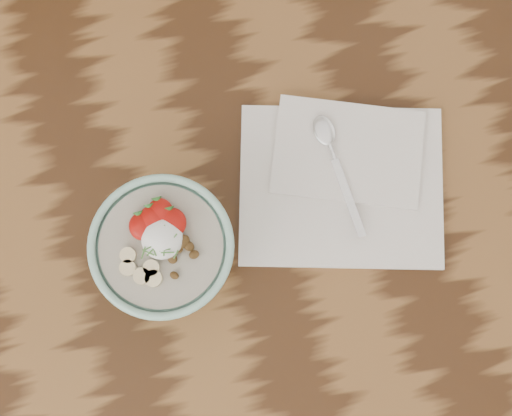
{
  "coord_description": "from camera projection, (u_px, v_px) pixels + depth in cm",
  "views": [
    {
      "loc": [
        -2.89,
        -11.79,
        171.32
      ],
      "look_at": [
        0.62,
        1.28,
        85.73
      ],
      "focal_mm": 50.0,
      "sensor_mm": 36.0,
      "label": 1
    }
  ],
  "objects": [
    {
      "name": "spoon",
      "position": [
        330.0,
        147.0,
        0.97
      ],
      "size": [
        3.25,
        17.69,
        0.92
      ],
      "rotation": [
        0.0,
        0.0,
        0.07
      ],
      "color": "silver",
      "rests_on": "napkin"
    },
    {
      "name": "napkin",
      "position": [
        342.0,
        179.0,
        0.97
      ],
      "size": [
        32.73,
        29.1,
        1.7
      ],
      "rotation": [
        0.0,
        0.0,
        -0.28
      ],
      "color": "silver",
      "rests_on": "table"
    },
    {
      "name": "breakfast_bowl",
      "position": [
        164.0,
        248.0,
        0.9
      ],
      "size": [
        18.04,
        18.04,
        12.11
      ],
      "rotation": [
        0.0,
        0.0,
        0.03
      ],
      "color": "#93C6B3",
      "rests_on": "table"
    },
    {
      "name": "table",
      "position": [
        254.0,
        238.0,
        1.06
      ],
      "size": [
        160.0,
        90.0,
        75.0
      ],
      "color": "#371E0D",
      "rests_on": "ground"
    }
  ]
}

